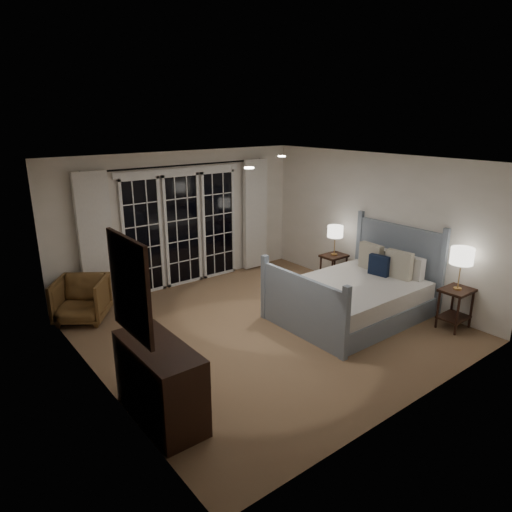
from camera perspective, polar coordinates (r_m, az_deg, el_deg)
floor at (r=7.05m, az=1.18°, el=-8.95°), size 5.00×5.00×0.00m
ceiling at (r=6.36m, az=1.32°, el=11.71°), size 5.00×5.00×0.00m
wall_left at (r=5.45m, az=-19.63°, el=-3.76°), size 0.02×5.00×2.50m
wall_right at (r=8.36m, az=14.69°, el=3.79°), size 0.02×5.00×2.50m
wall_back at (r=8.62m, az=-9.34°, el=4.53°), size 5.00×0.02×2.50m
wall_front at (r=5.03m, az=19.63°, el=-5.55°), size 5.00×0.02×2.50m
french_doors at (r=8.62m, az=-9.16°, el=3.45°), size 2.50×0.04×2.20m
curtain_rod at (r=8.37m, az=-9.34°, el=11.10°), size 3.50×0.03×0.03m
curtain_left at (r=7.90m, az=-19.39°, el=1.86°), size 0.55×0.10×2.25m
curtain_right at (r=9.43m, az=-0.12°, el=5.22°), size 0.55×0.10×2.25m
downlight_a at (r=7.33m, az=3.24°, el=12.34°), size 0.12×0.12×0.01m
downlight_b at (r=5.68m, az=-0.86°, el=10.95°), size 0.12×0.12×0.01m
bed at (r=7.49m, az=12.25°, el=-4.91°), size 2.31×1.66×1.35m
nightstand_left at (r=7.52m, az=23.67°, el=-5.34°), size 0.48×0.39×0.63m
nightstand_right at (r=8.74m, az=9.66°, el=-1.16°), size 0.46×0.37×0.60m
lamp_left at (r=7.29m, az=24.35°, el=-0.04°), size 0.33×0.33×0.64m
lamp_right at (r=8.55m, az=9.88°, el=2.99°), size 0.29×0.29×0.56m
armchair at (r=7.66m, az=-21.00°, el=-5.10°), size 1.05×1.06×0.70m
dresser at (r=5.07m, az=-11.91°, el=-15.13°), size 0.51×1.21×0.86m
mirror at (r=4.49m, az=-15.49°, el=-3.77°), size 0.05×0.85×1.00m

